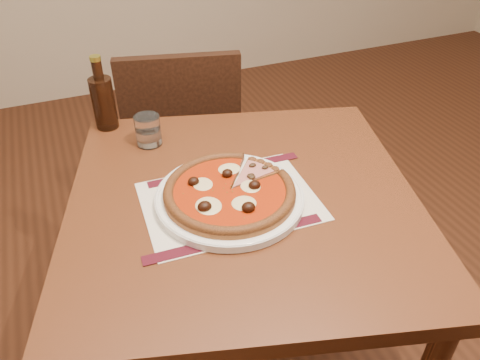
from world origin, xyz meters
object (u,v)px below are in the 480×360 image
Objects in this scene: table at (243,228)px; chair_far at (183,140)px; water_glass at (148,130)px; plate at (230,198)px; bottle at (103,101)px; pizza at (230,191)px.

chair_far reaches higher than table.
table is 11.96× the size of water_glass.
water_glass reaches higher than table.
bottle is (-0.20, 0.45, 0.07)m from plate.
bottle is at bearing 113.79° from plate.
pizza is 0.33m from water_glass.
bottle is at bearing 118.17° from table.
table is 3.32× the size of pizza.
plate is 0.02m from pizza.
table is at bearing 14.56° from plate.
pizza is 3.60× the size of water_glass.
chair_far is at bearing 42.68° from bottle.
table is 0.53m from bottle.
pizza reaches higher than table.
plate is 4.08× the size of water_glass.
chair_far reaches higher than pizza.
chair_far reaches higher than water_glass.
water_glass is 0.17m from bottle.
pizza is (-0.04, -0.01, 0.13)m from table.
pizza is (-0.00, -0.00, 0.02)m from plate.
bottle is at bearing 123.06° from water_glass.
chair_far is at bearing 63.99° from water_glass.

